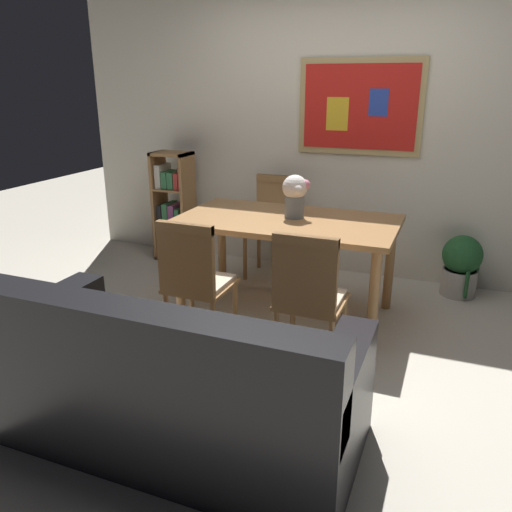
% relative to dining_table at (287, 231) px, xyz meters
% --- Properties ---
extents(ground_plane, '(12.00, 12.00, 0.00)m').
position_rel_dining_table_xyz_m(ground_plane, '(0.12, -0.58, -0.66)').
color(ground_plane, beige).
extents(wall_back_with_painting, '(5.20, 0.14, 2.60)m').
position_rel_dining_table_xyz_m(wall_back_with_painting, '(0.13, 1.13, 0.64)').
color(wall_back_with_painting, silver).
rests_on(wall_back_with_painting, ground_plane).
extents(dining_table, '(1.60, 0.90, 0.76)m').
position_rel_dining_table_xyz_m(dining_table, '(0.00, 0.00, 0.00)').
color(dining_table, '#9E7042').
rests_on(dining_table, ground_plane).
extents(dining_chair_near_right, '(0.40, 0.41, 0.91)m').
position_rel_dining_table_xyz_m(dining_chair_near_right, '(0.39, -0.77, -0.13)').
color(dining_chair_near_right, '#9E7042').
rests_on(dining_chair_near_right, ground_plane).
extents(dining_chair_near_left, '(0.40, 0.41, 0.91)m').
position_rel_dining_table_xyz_m(dining_chair_near_left, '(-0.36, -0.79, -0.13)').
color(dining_chair_near_left, '#9E7042').
rests_on(dining_chair_near_left, ground_plane).
extents(dining_chair_far_left, '(0.40, 0.41, 0.91)m').
position_rel_dining_table_xyz_m(dining_chair_far_left, '(-0.40, 0.78, -0.13)').
color(dining_chair_far_left, '#9E7042').
rests_on(dining_chair_far_left, ground_plane).
extents(leather_couch, '(1.80, 0.84, 0.84)m').
position_rel_dining_table_xyz_m(leather_couch, '(-0.04, -1.64, -0.35)').
color(leather_couch, black).
rests_on(leather_couch, ground_plane).
extents(bookshelf, '(0.36, 0.28, 1.07)m').
position_rel_dining_table_xyz_m(bookshelf, '(-1.46, 0.83, -0.17)').
color(bookshelf, '#9E7042').
rests_on(bookshelf, ground_plane).
extents(potted_ivy, '(0.32, 0.33, 0.52)m').
position_rel_dining_table_xyz_m(potted_ivy, '(1.25, 0.87, -0.39)').
color(potted_ivy, '#B2ADA3').
rests_on(potted_ivy, ground_plane).
extents(flower_vase, '(0.20, 0.20, 0.32)m').
position_rel_dining_table_xyz_m(flower_vase, '(0.04, 0.05, 0.28)').
color(flower_vase, slate).
rests_on(flower_vase, dining_table).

